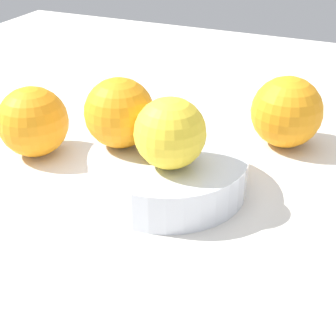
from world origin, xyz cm
name	(u,v)px	position (x,y,z in cm)	size (l,w,h in cm)	color
ground_plane	(168,197)	(0.00, 0.00, -1.00)	(110.00, 110.00, 2.00)	silver
fruit_bowl	(168,172)	(0.00, 0.00, 1.69)	(14.41, 14.41, 3.56)	silver
orange_in_bowl_0	(170,133)	(-0.94, 1.72, 6.63)	(6.13, 6.13, 6.13)	yellow
orange_in_bowl_1	(122,111)	(4.77, -0.46, 6.76)	(6.39, 6.39, 6.39)	orange
orange_loose_0	(33,122)	(15.31, -0.77, 3.60)	(7.20, 7.20, 7.20)	orange
orange_loose_1	(287,112)	(-7.81, -13.19, 3.77)	(7.53, 7.53, 7.53)	orange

